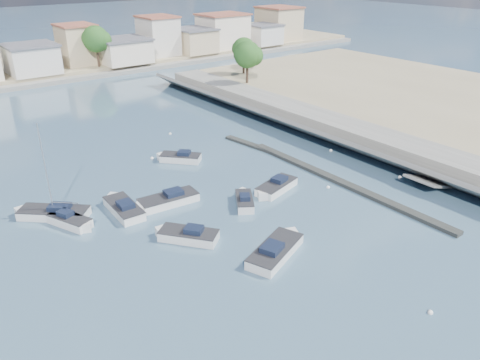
{
  "coord_description": "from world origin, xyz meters",
  "views": [
    {
      "loc": [
        -27.79,
        -17.83,
        20.85
      ],
      "look_at": [
        -2.48,
        14.62,
        1.4
      ],
      "focal_mm": 35.0,
      "sensor_mm": 36.0,
      "label": 1
    }
  ],
  "objects_px": {
    "motorboat_d": "(275,188)",
    "motorboat_g": "(72,222)",
    "motorboat_e": "(123,208)",
    "motorboat_a": "(186,235)",
    "sailboat": "(51,213)",
    "motorboat_c": "(166,201)",
    "motorboat_b": "(244,201)",
    "motorboat_f": "(178,158)",
    "motorboat_h": "(277,250)"
  },
  "relations": [
    {
      "from": "motorboat_c",
      "to": "motorboat_h",
      "type": "bearing_deg",
      "value": -77.36
    },
    {
      "from": "motorboat_f",
      "to": "sailboat",
      "type": "xyz_separation_m",
      "value": [
        -15.65,
        -4.08,
        0.03
      ]
    },
    {
      "from": "motorboat_c",
      "to": "motorboat_d",
      "type": "bearing_deg",
      "value": -22.96
    },
    {
      "from": "motorboat_a",
      "to": "motorboat_g",
      "type": "height_order",
      "value": "same"
    },
    {
      "from": "motorboat_b",
      "to": "motorboat_c",
      "type": "bearing_deg",
      "value": 142.75
    },
    {
      "from": "motorboat_d",
      "to": "motorboat_g",
      "type": "xyz_separation_m",
      "value": [
        -18.28,
        5.84,
        0.0
      ]
    },
    {
      "from": "motorboat_g",
      "to": "sailboat",
      "type": "xyz_separation_m",
      "value": [
        -0.91,
        2.62,
        0.03
      ]
    },
    {
      "from": "motorboat_c",
      "to": "motorboat_e",
      "type": "relative_size",
      "value": 1.08
    },
    {
      "from": "motorboat_c",
      "to": "motorboat_g",
      "type": "bearing_deg",
      "value": 168.96
    },
    {
      "from": "motorboat_h",
      "to": "sailboat",
      "type": "bearing_deg",
      "value": 125.76
    },
    {
      "from": "motorboat_d",
      "to": "sailboat",
      "type": "xyz_separation_m",
      "value": [
        -19.18,
        8.46,
        0.03
      ]
    },
    {
      "from": "motorboat_a",
      "to": "motorboat_c",
      "type": "xyz_separation_m",
      "value": [
        1.72,
        6.3,
        0.0
      ]
    },
    {
      "from": "motorboat_g",
      "to": "motorboat_h",
      "type": "height_order",
      "value": "same"
    },
    {
      "from": "motorboat_d",
      "to": "motorboat_f",
      "type": "relative_size",
      "value": 1.21
    },
    {
      "from": "motorboat_b",
      "to": "motorboat_h",
      "type": "height_order",
      "value": "same"
    },
    {
      "from": "sailboat",
      "to": "motorboat_a",
      "type": "bearing_deg",
      "value": -54.53
    },
    {
      "from": "motorboat_b",
      "to": "motorboat_e",
      "type": "height_order",
      "value": "same"
    },
    {
      "from": "motorboat_c",
      "to": "motorboat_d",
      "type": "relative_size",
      "value": 1.14
    },
    {
      "from": "motorboat_c",
      "to": "motorboat_d",
      "type": "distance_m",
      "value": 10.81
    },
    {
      "from": "sailboat",
      "to": "motorboat_b",
      "type": "bearing_deg",
      "value": -29.97
    },
    {
      "from": "motorboat_a",
      "to": "motorboat_g",
      "type": "xyz_separation_m",
      "value": [
        -6.6,
        7.92,
        0.0
      ]
    },
    {
      "from": "motorboat_d",
      "to": "motorboat_h",
      "type": "height_order",
      "value": "same"
    },
    {
      "from": "motorboat_g",
      "to": "motorboat_f",
      "type": "bearing_deg",
      "value": 24.42
    },
    {
      "from": "motorboat_f",
      "to": "motorboat_g",
      "type": "relative_size",
      "value": 1.02
    },
    {
      "from": "motorboat_d",
      "to": "motorboat_g",
      "type": "height_order",
      "value": "same"
    },
    {
      "from": "motorboat_c",
      "to": "motorboat_g",
      "type": "xyz_separation_m",
      "value": [
        -8.32,
        1.62,
        0.0
      ]
    },
    {
      "from": "motorboat_b",
      "to": "motorboat_f",
      "type": "xyz_separation_m",
      "value": [
        0.55,
        12.79,
        0.0
      ]
    },
    {
      "from": "motorboat_d",
      "to": "motorboat_f",
      "type": "bearing_deg",
      "value": 105.72
    },
    {
      "from": "motorboat_a",
      "to": "motorboat_b",
      "type": "relative_size",
      "value": 1.27
    },
    {
      "from": "motorboat_f",
      "to": "motorboat_b",
      "type": "bearing_deg",
      "value": -92.47
    },
    {
      "from": "motorboat_f",
      "to": "motorboat_g",
      "type": "height_order",
      "value": "same"
    },
    {
      "from": "motorboat_b",
      "to": "motorboat_f",
      "type": "relative_size",
      "value": 0.86
    },
    {
      "from": "motorboat_a",
      "to": "motorboat_c",
      "type": "height_order",
      "value": "same"
    },
    {
      "from": "motorboat_e",
      "to": "motorboat_f",
      "type": "distance_m",
      "value": 12.34
    },
    {
      "from": "motorboat_d",
      "to": "motorboat_g",
      "type": "bearing_deg",
      "value": 162.28
    },
    {
      "from": "motorboat_d",
      "to": "motorboat_e",
      "type": "xyz_separation_m",
      "value": [
        -13.67,
        5.51,
        0.0
      ]
    },
    {
      "from": "motorboat_g",
      "to": "motorboat_h",
      "type": "relative_size",
      "value": 0.71
    },
    {
      "from": "motorboat_b",
      "to": "motorboat_h",
      "type": "distance_m",
      "value": 8.56
    },
    {
      "from": "motorboat_b",
      "to": "motorboat_h",
      "type": "xyz_separation_m",
      "value": [
        -3.08,
        -7.99,
        0.0
      ]
    },
    {
      "from": "motorboat_a",
      "to": "motorboat_f",
      "type": "distance_m",
      "value": 16.73
    },
    {
      "from": "motorboat_g",
      "to": "sailboat",
      "type": "height_order",
      "value": "sailboat"
    },
    {
      "from": "sailboat",
      "to": "motorboat_c",
      "type": "bearing_deg",
      "value": -24.68
    },
    {
      "from": "motorboat_c",
      "to": "sailboat",
      "type": "bearing_deg",
      "value": 155.32
    },
    {
      "from": "motorboat_a",
      "to": "motorboat_f",
      "type": "xyz_separation_m",
      "value": [
        8.14,
        14.62,
        -0.0
      ]
    },
    {
      "from": "motorboat_b",
      "to": "motorboat_d",
      "type": "height_order",
      "value": "same"
    },
    {
      "from": "motorboat_e",
      "to": "motorboat_h",
      "type": "bearing_deg",
      "value": -64.64
    },
    {
      "from": "motorboat_b",
      "to": "motorboat_a",
      "type": "bearing_deg",
      "value": -166.43
    },
    {
      "from": "motorboat_b",
      "to": "motorboat_e",
      "type": "bearing_deg",
      "value": 149.04
    },
    {
      "from": "motorboat_e",
      "to": "motorboat_g",
      "type": "xyz_separation_m",
      "value": [
        -4.6,
        0.33,
        0.0
      ]
    },
    {
      "from": "motorboat_d",
      "to": "motorboat_g",
      "type": "distance_m",
      "value": 19.19
    }
  ]
}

